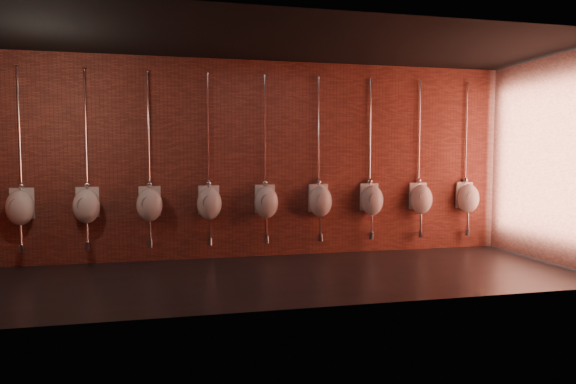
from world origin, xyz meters
The scene contains 11 objects.
ground centered at (0.00, 0.00, 0.00)m, with size 8.50×8.50×0.00m, color black.
room_shell centered at (0.00, 0.00, 2.01)m, with size 8.54×3.04×3.22m.
urinal_0 centered at (-3.66, 1.36, 0.92)m, with size 0.42×0.38×2.72m.
urinal_1 centered at (-2.74, 1.36, 0.92)m, with size 0.42×0.38×2.72m.
urinal_2 centered at (-1.83, 1.36, 0.92)m, with size 0.42×0.38×2.72m.
urinal_3 centered at (-0.91, 1.36, 0.92)m, with size 0.42×0.38×2.72m.
urinal_4 centered at (0.00, 1.36, 0.92)m, with size 0.42×0.38×2.72m.
urinal_5 centered at (0.92, 1.36, 0.92)m, with size 0.42×0.38×2.72m.
urinal_6 centered at (1.83, 1.36, 0.92)m, with size 0.42×0.38×2.72m.
urinal_7 centered at (2.75, 1.36, 0.92)m, with size 0.42×0.38×2.72m.
urinal_8 centered at (3.66, 1.36, 0.92)m, with size 0.42×0.38×2.72m.
Camera 1 is at (-1.52, -6.79, 1.65)m, focal length 32.00 mm.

